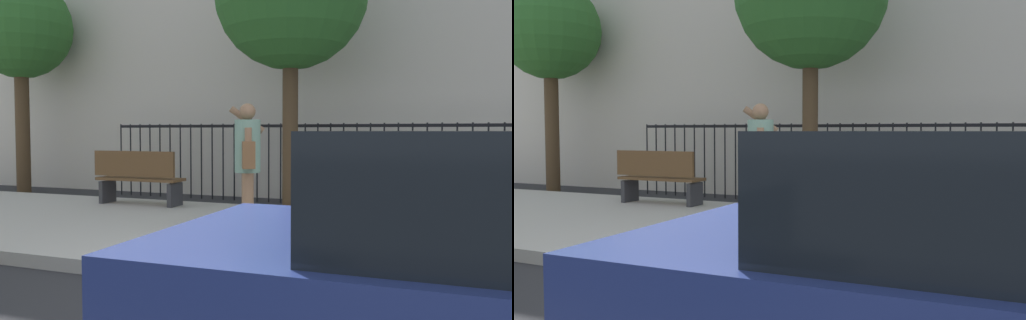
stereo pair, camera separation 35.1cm
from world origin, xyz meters
TOP-DOWN VIEW (x-y plane):
  - ground_plane at (0.00, 0.00)m, footprint 60.00×60.00m
  - sidewalk at (0.00, 2.20)m, footprint 28.00×4.40m
  - iron_fence at (0.00, 5.90)m, footprint 12.03×0.04m
  - pedestrian_on_phone at (-1.33, 2.14)m, footprint 0.56×0.72m
  - street_bench at (-4.05, 3.65)m, footprint 1.60×0.45m
  - street_tree_far at (-8.31, 5.32)m, footprint 2.34×2.34m

SIDE VIEW (x-z plane):
  - ground_plane at x=0.00m, z-range 0.00..0.00m
  - sidewalk at x=0.00m, z-range 0.00..0.15m
  - street_bench at x=-4.05m, z-range 0.18..1.13m
  - iron_fence at x=0.00m, z-range 0.22..1.82m
  - pedestrian_on_phone at x=-1.33m, z-range 0.28..1.94m
  - street_tree_far at x=-8.31m, z-range 1.28..6.28m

